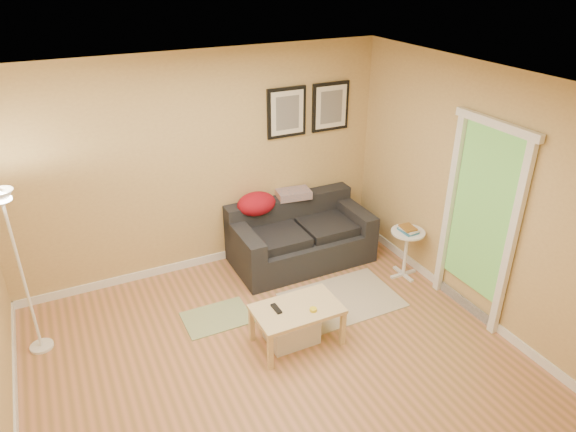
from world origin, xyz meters
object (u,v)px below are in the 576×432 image
object	(u,v)px
coffee_table	(297,325)
floor_lamp	(23,279)
sofa	(301,234)
book_stack	(408,229)
storage_bin	(292,328)
side_table	(405,254)

from	to	relation	value
coffee_table	floor_lamp	distance (m)	2.60
sofa	coffee_table	size ratio (longest dim) A/B	2.01
book_stack	floor_lamp	bearing A→B (deg)	156.76
storage_bin	sofa	bearing A→B (deg)	59.32
book_stack	floor_lamp	size ratio (longest dim) A/B	0.13
sofa	floor_lamp	distance (m)	3.11
sofa	book_stack	size ratio (longest dim) A/B	7.89
storage_bin	book_stack	bearing A→B (deg)	15.03
side_table	book_stack	world-z (taller)	book_stack
storage_bin	side_table	size ratio (longest dim) A/B	0.83
sofa	side_table	bearing A→B (deg)	-41.72
storage_bin	book_stack	xyz separation A→B (m)	(1.74, 0.47, 0.48)
side_table	floor_lamp	size ratio (longest dim) A/B	0.35
sofa	book_stack	world-z (taller)	sofa
sofa	floor_lamp	xyz separation A→B (m)	(-3.06, -0.34, 0.43)
sofa	storage_bin	world-z (taller)	sofa
sofa	book_stack	xyz separation A→B (m)	(0.95, -0.86, 0.26)
sofa	floor_lamp	bearing A→B (deg)	-173.67
coffee_table	floor_lamp	bearing A→B (deg)	154.13
coffee_table	side_table	distance (m)	1.79
side_table	floor_lamp	distance (m)	4.08
sofa	coffee_table	xyz separation A→B (m)	(-0.75, -1.38, -0.16)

